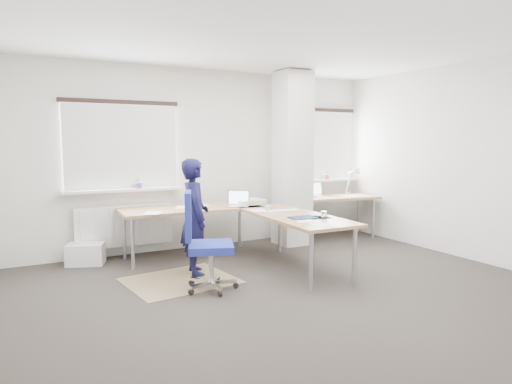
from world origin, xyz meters
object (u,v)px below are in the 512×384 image
desk_main (243,213)px  desk_side (336,199)px  task_chair (207,263)px  person (195,217)px

desk_main → desk_side: bearing=20.6°
desk_main → task_chair: task_chair is taller
desk_main → person: bearing=-163.3°
task_chair → person: 0.80m
desk_main → desk_side: desk_side is taller
desk_main → person: size_ratio=1.83×
person → desk_main: bearing=-66.5°
desk_side → person: size_ratio=1.02×
task_chair → person: size_ratio=0.77×
desk_side → task_chair: size_ratio=1.33×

